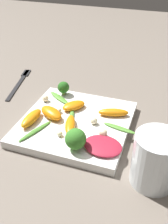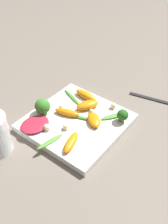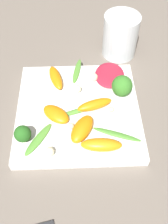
% 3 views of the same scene
% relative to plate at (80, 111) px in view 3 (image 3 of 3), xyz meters
% --- Properties ---
extents(ground_plane, '(2.40, 2.40, 0.00)m').
position_rel_plate_xyz_m(ground_plane, '(0.00, 0.00, -0.01)').
color(ground_plane, '#6B6056').
extents(plate, '(0.25, 0.25, 0.02)m').
position_rel_plate_xyz_m(plate, '(0.00, 0.00, 0.00)').
color(plate, white).
rests_on(plate, ground_plane).
extents(drinking_glass, '(0.08, 0.08, 0.10)m').
position_rel_plate_xyz_m(drinking_glass, '(0.19, -0.11, 0.04)').
color(drinking_glass, white).
rests_on(drinking_glass, ground_plane).
extents(radicchio_leaf_0, '(0.09, 0.08, 0.01)m').
position_rel_plate_xyz_m(radicchio_leaf_0, '(0.09, -0.07, 0.02)').
color(radicchio_leaf_0, maroon).
rests_on(radicchio_leaf_0, plate).
extents(orange_segment_0, '(0.07, 0.04, 0.02)m').
position_rel_plate_xyz_m(orange_segment_0, '(0.08, 0.05, 0.02)').
color(orange_segment_0, orange).
rests_on(orange_segment_0, plate).
extents(orange_segment_1, '(0.06, 0.07, 0.02)m').
position_rel_plate_xyz_m(orange_segment_1, '(-0.02, 0.04, 0.02)').
color(orange_segment_1, orange).
rests_on(orange_segment_1, plate).
extents(orange_segment_2, '(0.07, 0.06, 0.02)m').
position_rel_plate_xyz_m(orange_segment_2, '(-0.06, -0.01, 0.02)').
color(orange_segment_2, orange).
rests_on(orange_segment_2, plate).
extents(orange_segment_3, '(0.04, 0.08, 0.02)m').
position_rel_plate_xyz_m(orange_segment_3, '(0.00, -0.03, 0.02)').
color(orange_segment_3, orange).
rests_on(orange_segment_3, plate).
extents(orange_segment_4, '(0.03, 0.08, 0.02)m').
position_rel_plate_xyz_m(orange_segment_4, '(-0.09, -0.04, 0.02)').
color(orange_segment_4, orange).
rests_on(orange_segment_4, plate).
extents(broccoli_floret_0, '(0.04, 0.04, 0.05)m').
position_rel_plate_xyz_m(broccoli_floret_0, '(0.03, -0.09, 0.03)').
color(broccoli_floret_0, '#84AD5B').
rests_on(broccoli_floret_0, plate).
extents(broccoli_floret_1, '(0.03, 0.03, 0.04)m').
position_rel_plate_xyz_m(broccoli_floret_1, '(-0.07, 0.10, 0.03)').
color(broccoli_floret_1, '#7A9E51').
rests_on(broccoli_floret_1, plate).
extents(arugula_sprig_0, '(0.04, 0.09, 0.01)m').
position_rel_plate_xyz_m(arugula_sprig_0, '(-0.01, 0.00, 0.01)').
color(arugula_sprig_0, '#518E33').
rests_on(arugula_sprig_0, plate).
extents(arugula_sprig_1, '(0.08, 0.06, 0.01)m').
position_rel_plate_xyz_m(arugula_sprig_1, '(-0.07, 0.07, 0.01)').
color(arugula_sprig_1, '#518E33').
rests_on(arugula_sprig_1, plate).
extents(arugula_sprig_2, '(0.08, 0.03, 0.00)m').
position_rel_plate_xyz_m(arugula_sprig_2, '(0.10, -0.00, 0.01)').
color(arugula_sprig_2, '#518E33').
rests_on(arugula_sprig_2, plate).
extents(arugula_sprig_3, '(0.04, 0.09, 0.01)m').
position_rel_plate_xyz_m(arugula_sprig_3, '(-0.07, -0.07, 0.01)').
color(arugula_sprig_3, '#47842D').
rests_on(arugula_sprig_3, plate).
extents(macadamia_nut_0, '(0.01, 0.01, 0.01)m').
position_rel_plate_xyz_m(macadamia_nut_0, '(-0.01, -0.07, 0.02)').
color(macadamia_nut_0, beige).
rests_on(macadamia_nut_0, plate).
extents(macadamia_nut_1, '(0.02, 0.02, 0.02)m').
position_rel_plate_xyz_m(macadamia_nut_1, '(0.04, 0.00, 0.02)').
color(macadamia_nut_1, beige).
rests_on(macadamia_nut_1, plate).
extents(macadamia_nut_2, '(0.02, 0.02, 0.02)m').
position_rel_plate_xyz_m(macadamia_nut_2, '(-0.10, 0.05, 0.02)').
color(macadamia_nut_2, beige).
rests_on(macadamia_nut_2, plate).
extents(macadamia_nut_3, '(0.02, 0.02, 0.02)m').
position_rel_plate_xyz_m(macadamia_nut_3, '(0.08, -0.04, 0.02)').
color(macadamia_nut_3, beige).
rests_on(macadamia_nut_3, plate).
extents(macadamia_nut_4, '(0.01, 0.01, 0.01)m').
position_rel_plate_xyz_m(macadamia_nut_4, '(-0.05, 0.01, 0.02)').
color(macadamia_nut_4, beige).
rests_on(macadamia_nut_4, plate).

